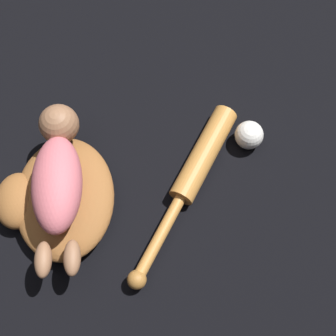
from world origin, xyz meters
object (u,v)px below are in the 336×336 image
baby_figure (58,174)px  baseball (249,135)px  baseball_glove (57,198)px  baseball_bat (194,172)px

baby_figure → baseball: bearing=-58.3°
baby_figure → baseball_glove: bearing=161.7°
baseball_glove → baby_figure: size_ratio=0.94×
baseball_glove → baseball: size_ratio=5.11×
baseball_bat → baby_figure: bearing=112.1°
baby_figure → baseball: baby_figure is taller
baby_figure → baseball_bat: bearing=-67.9°
baby_figure → baseball_bat: 0.32m
baseball_bat → baseball: 0.17m
baby_figure → baseball_bat: baby_figure is taller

